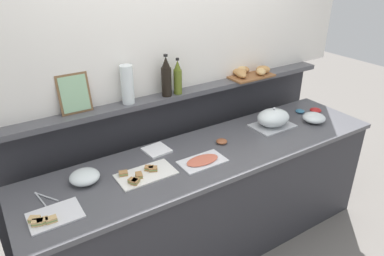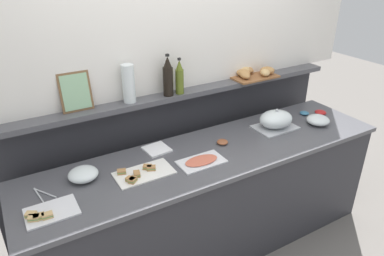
{
  "view_description": "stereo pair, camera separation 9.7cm",
  "coord_description": "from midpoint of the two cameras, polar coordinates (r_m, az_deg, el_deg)",
  "views": [
    {
      "loc": [
        -1.33,
        -1.8,
        2.19
      ],
      "look_at": [
        -0.12,
        0.1,
        1.07
      ],
      "focal_mm": 33.46,
      "sensor_mm": 36.0,
      "label": 1
    },
    {
      "loc": [
        -1.25,
        -1.85,
        2.19
      ],
      "look_at": [
        -0.12,
        0.1,
        1.07
      ],
      "focal_mm": 33.46,
      "sensor_mm": 36.0,
      "label": 2
    }
  ],
  "objects": [
    {
      "name": "ground_plane",
      "position": [
        3.52,
        -3.67,
        -12.16
      ],
      "size": [
        12.0,
        12.0,
        0.0
      ],
      "primitive_type": "plane",
      "color": "slate"
    },
    {
      "name": "buffet_counter",
      "position": [
        2.84,
        2.13,
        -11.5
      ],
      "size": [
        2.75,
        0.69,
        0.89
      ],
      "color": "#2D2D33",
      "rests_on": "ground_plane"
    },
    {
      "name": "back_ledge_unit",
      "position": [
        3.1,
        -3.3,
        -3.69
      ],
      "size": [
        2.89,
        0.22,
        1.21
      ],
      "color": "#2D2D33",
      "rests_on": "ground_plane"
    },
    {
      "name": "sandwich_platter_rear",
      "position": [
        2.15,
        -22.77,
        -12.96
      ],
      "size": [
        0.28,
        0.2,
        0.04
      ],
      "color": "silver",
      "rests_on": "buffet_counter"
    },
    {
      "name": "sandwich_platter_side",
      "position": [
        2.34,
        -8.87,
        -7.33
      ],
      "size": [
        0.38,
        0.21,
        0.04
      ],
      "color": "white",
      "rests_on": "buffet_counter"
    },
    {
      "name": "cold_cuts_platter",
      "position": [
        2.45,
        0.54,
        -5.29
      ],
      "size": [
        0.32,
        0.18,
        0.02
      ],
      "color": "silver",
      "rests_on": "buffet_counter"
    },
    {
      "name": "serving_cloche",
      "position": [
        2.98,
        11.89,
        1.51
      ],
      "size": [
        0.34,
        0.24,
        0.17
      ],
      "color": "#B7BABF",
      "rests_on": "buffet_counter"
    },
    {
      "name": "glass_bowl_large",
      "position": [
        2.36,
        -17.89,
        -7.49
      ],
      "size": [
        0.19,
        0.19,
        0.08
      ],
      "color": "silver",
      "rests_on": "buffet_counter"
    },
    {
      "name": "glass_bowl_medium",
      "position": [
        3.17,
        18.03,
        1.5
      ],
      "size": [
        0.19,
        0.19,
        0.08
      ],
      "color": "silver",
      "rests_on": "buffet_counter"
    },
    {
      "name": "condiment_bowl_red",
      "position": [
        2.69,
        3.73,
        -2.15
      ],
      "size": [
        0.08,
        0.08,
        0.03
      ],
      "primitive_type": "ellipsoid",
      "color": "brown",
      "rests_on": "buffet_counter"
    },
    {
      "name": "condiment_bowl_cream",
      "position": [
        3.32,
        16.03,
        2.6
      ],
      "size": [
        0.08,
        0.08,
        0.03
      ],
      "primitive_type": "ellipsoid",
      "color": "teal",
      "rests_on": "buffet_counter"
    },
    {
      "name": "condiment_bowl_teal",
      "position": [
        3.37,
        18.32,
        2.71
      ],
      "size": [
        0.1,
        0.1,
        0.03
      ],
      "primitive_type": "ellipsoid",
      "color": "red",
      "rests_on": "buffet_counter"
    },
    {
      "name": "serving_tongs",
      "position": [
        2.31,
        -23.76,
        -10.2
      ],
      "size": [
        0.11,
        0.19,
        0.01
      ],
      "color": "#B7BABF",
      "rests_on": "buffet_counter"
    },
    {
      "name": "napkin_stack",
      "position": [
        2.6,
        -6.72,
        -3.52
      ],
      "size": [
        0.18,
        0.18,
        0.02
      ],
      "primitive_type": "cube",
      "rotation": [
        0.0,
        0.0,
        0.08
      ],
      "color": "white",
      "rests_on": "buffet_counter"
    },
    {
      "name": "olive_oil_bottle",
      "position": [
        2.71,
        -3.33,
        7.95
      ],
      "size": [
        0.06,
        0.06,
        0.28
      ],
      "color": "#56661E",
      "rests_on": "back_ledge_unit"
    },
    {
      "name": "wine_bottle_dark",
      "position": [
        2.67,
        -5.17,
        8.01
      ],
      "size": [
        0.08,
        0.08,
        0.32
      ],
      "color": "black",
      "rests_on": "back_ledge_unit"
    },
    {
      "name": "bread_basket",
      "position": [
        3.17,
        8.04,
        8.82
      ],
      "size": [
        0.41,
        0.3,
        0.08
      ],
      "color": "brown",
      "rests_on": "back_ledge_unit"
    },
    {
      "name": "framed_picture",
      "position": [
        2.51,
        -19.31,
        5.17
      ],
      "size": [
        0.21,
        0.06,
        0.27
      ],
      "color": "brown",
      "rests_on": "back_ledge_unit"
    },
    {
      "name": "water_carafe",
      "position": [
        2.57,
        -11.35,
        6.8
      ],
      "size": [
        0.09,
        0.09,
        0.28
      ],
      "primitive_type": "cylinder",
      "color": "silver",
      "rests_on": "back_ledge_unit"
    }
  ]
}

